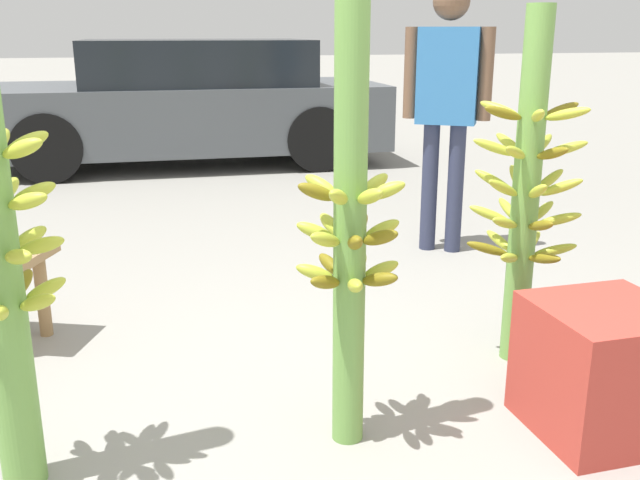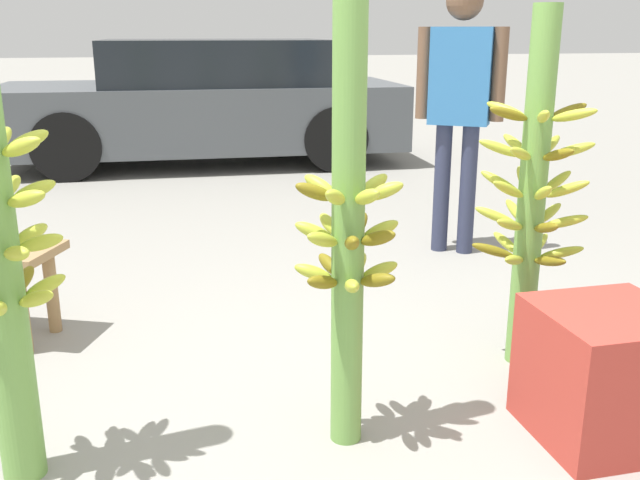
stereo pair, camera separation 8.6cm
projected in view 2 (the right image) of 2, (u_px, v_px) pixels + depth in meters
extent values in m
plane|color=gray|center=(337.00, 452.00, 2.47)|extent=(80.00, 80.00, 0.00)
ellipsoid|color=#ADB733|center=(1.00, 139.00, 2.17)|extent=(0.08, 0.15, 0.09)
ellipsoid|color=#ADB733|center=(21.00, 147.00, 2.02)|extent=(0.15, 0.10, 0.09)
ellipsoid|color=#ADB733|center=(28.00, 141.00, 2.12)|extent=(0.15, 0.10, 0.09)
ellipsoid|color=#ADB733|center=(26.00, 199.00, 2.05)|extent=(0.15, 0.11, 0.08)
ellipsoid|color=#ADB733|center=(34.00, 191.00, 2.16)|extent=(0.15, 0.09, 0.08)
ellipsoid|color=#ADB733|center=(10.00, 187.00, 2.21)|extent=(0.08, 0.15, 0.08)
ellipsoid|color=#ADB733|center=(17.00, 253.00, 2.05)|extent=(0.12, 0.14, 0.07)
ellipsoid|color=#ADB733|center=(41.00, 243.00, 2.15)|extent=(0.14, 0.05, 0.07)
ellipsoid|color=#ADB733|center=(31.00, 234.00, 2.24)|extent=(0.13, 0.14, 0.07)
ellipsoid|color=#736414|center=(23.00, 280.00, 2.29)|extent=(0.09, 0.15, 0.09)
ellipsoid|color=#ADB733|center=(36.00, 299.00, 2.13)|extent=(0.14, 0.11, 0.09)
ellipsoid|color=#ADB733|center=(46.00, 286.00, 2.24)|extent=(0.15, 0.09, 0.09)
cylinder|color=#6B9E47|center=(348.00, 234.00, 2.35)|extent=(0.11, 0.11, 1.52)
ellipsoid|color=#ADB733|center=(384.00, 191.00, 2.28)|extent=(0.15, 0.10, 0.09)
ellipsoid|color=#ADB733|center=(373.00, 185.00, 2.37)|extent=(0.15, 0.11, 0.09)
ellipsoid|color=#736414|center=(346.00, 183.00, 2.41)|extent=(0.07, 0.15, 0.09)
ellipsoid|color=#ADB733|center=(320.00, 186.00, 2.37)|extent=(0.13, 0.14, 0.09)
ellipsoid|color=#736414|center=(315.00, 192.00, 2.27)|extent=(0.14, 0.05, 0.09)
ellipsoid|color=#ADB733|center=(335.00, 197.00, 2.20)|extent=(0.12, 0.14, 0.09)
ellipsoid|color=#ADB733|center=(367.00, 197.00, 2.21)|extent=(0.08, 0.15, 0.09)
ellipsoid|color=#ADB733|center=(380.00, 230.00, 2.38)|extent=(0.14, 0.05, 0.09)
ellipsoid|color=#736414|center=(359.00, 225.00, 2.45)|extent=(0.12, 0.14, 0.09)
ellipsoid|color=#ADB733|center=(330.00, 225.00, 2.44)|extent=(0.08, 0.15, 0.09)
ellipsoid|color=#ADB733|center=(314.00, 232.00, 2.36)|extent=(0.15, 0.10, 0.09)
ellipsoid|color=#ADB733|center=(323.00, 240.00, 2.27)|extent=(0.15, 0.11, 0.09)
ellipsoid|color=#736414|center=(352.00, 243.00, 2.23)|extent=(0.07, 0.15, 0.09)
ellipsoid|color=#736414|center=(378.00, 238.00, 2.28)|extent=(0.13, 0.14, 0.09)
ellipsoid|color=#ADB733|center=(358.00, 264.00, 2.49)|extent=(0.12, 0.14, 0.08)
ellipsoid|color=#736414|center=(330.00, 265.00, 2.48)|extent=(0.08, 0.15, 0.08)
ellipsoid|color=#ADB733|center=(313.00, 273.00, 2.40)|extent=(0.15, 0.09, 0.08)
ellipsoid|color=#736414|center=(322.00, 282.00, 2.31)|extent=(0.15, 0.11, 0.08)
ellipsoid|color=#ADB733|center=(352.00, 286.00, 2.27)|extent=(0.07, 0.15, 0.08)
ellipsoid|color=#736414|center=(378.00, 281.00, 2.32)|extent=(0.13, 0.13, 0.08)
ellipsoid|color=#ADB733|center=(380.00, 271.00, 2.42)|extent=(0.14, 0.06, 0.08)
cylinder|color=#6B9E47|center=(532.00, 194.00, 2.95)|extent=(0.11, 0.11, 1.51)
ellipsoid|color=#736414|center=(568.00, 111.00, 2.91)|extent=(0.19, 0.06, 0.09)
ellipsoid|color=#ADB733|center=(535.00, 109.00, 2.99)|extent=(0.11, 0.19, 0.09)
ellipsoid|color=#ADB733|center=(506.00, 110.00, 2.95)|extent=(0.15, 0.18, 0.09)
ellipsoid|color=#736414|center=(509.00, 114.00, 2.81)|extent=(0.19, 0.06, 0.09)
ellipsoid|color=#ADB733|center=(544.00, 117.00, 2.72)|extent=(0.11, 0.19, 0.09)
ellipsoid|color=#ADB733|center=(574.00, 115.00, 2.77)|extent=(0.15, 0.18, 0.09)
ellipsoid|color=#ADB733|center=(521.00, 154.00, 2.80)|extent=(0.18, 0.15, 0.10)
ellipsoid|color=#736414|center=(558.00, 155.00, 2.77)|extent=(0.06, 0.19, 0.10)
ellipsoid|color=#ADB733|center=(572.00, 150.00, 2.88)|extent=(0.19, 0.11, 0.10)
ellipsoid|color=#ADB733|center=(550.00, 145.00, 3.00)|extent=(0.18, 0.15, 0.10)
ellipsoid|color=#ADB733|center=(516.00, 144.00, 3.03)|extent=(0.06, 0.19, 0.10)
ellipsoid|color=#ADB733|center=(500.00, 148.00, 2.92)|extent=(0.19, 0.11, 0.10)
ellipsoid|color=#ADB733|center=(500.00, 182.00, 3.01)|extent=(0.16, 0.16, 0.11)
ellipsoid|color=#ADB733|center=(508.00, 189.00, 2.88)|extent=(0.19, 0.09, 0.11)
ellipsoid|color=#ADB733|center=(543.00, 193.00, 2.81)|extent=(0.08, 0.19, 0.11)
ellipsoid|color=#ADB733|center=(567.00, 189.00, 2.88)|extent=(0.16, 0.16, 0.11)
ellipsoid|color=#ADB733|center=(556.00, 182.00, 3.01)|extent=(0.19, 0.09, 0.11)
ellipsoid|color=#ADB733|center=(523.00, 179.00, 3.08)|extent=(0.08, 0.19, 0.11)
ellipsoid|color=#ADB733|center=(496.00, 216.00, 3.03)|extent=(0.18, 0.14, 0.10)
ellipsoid|color=#ADB733|center=(510.00, 225.00, 2.90)|extent=(0.19, 0.12, 0.10)
ellipsoid|color=#736414|center=(546.00, 228.00, 2.85)|extent=(0.05, 0.19, 0.10)
ellipsoid|color=#ADB733|center=(565.00, 222.00, 2.94)|extent=(0.18, 0.14, 0.10)
ellipsoid|color=#ADB733|center=(549.00, 213.00, 3.07)|extent=(0.19, 0.12, 0.10)
ellipsoid|color=#ADB733|center=(515.00, 211.00, 3.12)|extent=(0.05, 0.19, 0.10)
ellipsoid|color=#ADB733|center=(506.00, 243.00, 3.15)|extent=(0.07, 0.19, 0.09)
ellipsoid|color=#736414|center=(493.00, 250.00, 3.04)|extent=(0.19, 0.10, 0.09)
ellipsoid|color=#ADB733|center=(514.00, 260.00, 2.91)|extent=(0.17, 0.15, 0.09)
ellipsoid|color=#736414|center=(550.00, 261.00, 2.90)|extent=(0.07, 0.19, 0.09)
ellipsoid|color=#ADB733|center=(562.00, 253.00, 3.01)|extent=(0.19, 0.10, 0.09)
ellipsoid|color=#ADB733|center=(539.00, 244.00, 3.13)|extent=(0.17, 0.15, 0.09)
cylinder|color=#2D334C|center=(468.00, 190.00, 4.59)|extent=(0.14, 0.14, 0.84)
cylinder|color=#2D334C|center=(442.00, 188.00, 4.64)|extent=(0.14, 0.14, 0.84)
cube|color=#3372B2|center=(461.00, 76.00, 4.41)|extent=(0.40, 0.34, 0.59)
cylinder|color=brown|center=(499.00, 75.00, 4.34)|extent=(0.12, 0.12, 0.56)
cylinder|color=brown|center=(424.00, 73.00, 4.48)|extent=(0.12, 0.12, 0.56)
sphere|color=brown|center=(465.00, 1.00, 4.29)|extent=(0.23, 0.23, 0.23)
cylinder|color=#99754C|center=(52.00, 291.00, 3.41)|extent=(0.06, 0.06, 0.41)
cylinder|color=#99754C|center=(22.00, 310.00, 3.17)|extent=(0.06, 0.06, 0.41)
cube|color=#4C5156|center=(202.00, 115.00, 7.78)|extent=(4.33, 1.91, 0.67)
cube|color=black|center=(215.00, 62.00, 7.65)|extent=(2.41, 1.69, 0.46)
cylinder|color=black|center=(67.00, 146.00, 6.85)|extent=(0.68, 0.23, 0.67)
cylinder|color=black|center=(86.00, 126.00, 8.33)|extent=(0.68, 0.23, 0.67)
cylinder|color=black|center=(335.00, 139.00, 7.33)|extent=(0.68, 0.23, 0.67)
cylinder|color=black|center=(308.00, 121.00, 8.81)|extent=(0.68, 0.23, 0.67)
cube|color=#B2382D|center=(605.00, 374.00, 2.52)|extent=(0.48, 0.48, 0.48)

